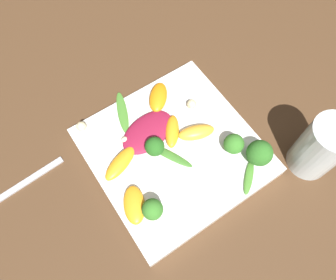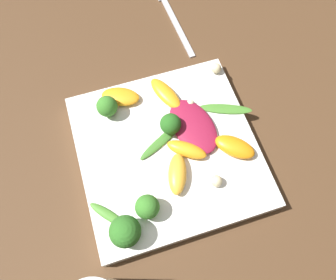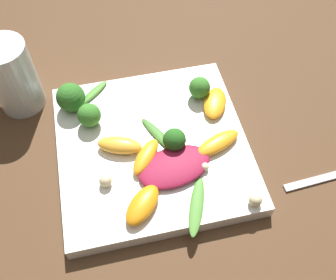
{
  "view_description": "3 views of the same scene",
  "coord_description": "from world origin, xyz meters",
  "views": [
    {
      "loc": [
        0.18,
        -0.14,
        0.54
      ],
      "look_at": [
        -0.01,
        -0.0,
        0.04
      ],
      "focal_mm": 35.0,
      "sensor_mm": 36.0,
      "label": 1
    },
    {
      "loc": [
        0.06,
        0.18,
        0.5
      ],
      "look_at": [
        -0.0,
        -0.01,
        0.04
      ],
      "focal_mm": 35.0,
      "sensor_mm": 36.0,
      "label": 2
    },
    {
      "loc": [
        -0.32,
        0.05,
        0.5
      ],
      "look_at": [
        -0.02,
        -0.02,
        0.05
      ],
      "focal_mm": 42.0,
      "sensor_mm": 36.0,
      "label": 3
    }
  ],
  "objects": [
    {
      "name": "ground_plane",
      "position": [
        0.0,
        0.0,
        0.0
      ],
      "size": [
        2.4,
        2.4,
        0.0
      ],
      "primitive_type": "plane",
      "color": "#4C331E"
    },
    {
      "name": "plate",
      "position": [
        0.0,
        0.0,
        0.01
      ],
      "size": [
        0.27,
        0.27,
        0.02
      ],
      "color": "white",
      "rests_on": "ground_plane"
    },
    {
      "name": "drinking_glass",
      "position": [
        0.14,
        0.19,
        0.06
      ],
      "size": [
        0.07,
        0.07,
        0.12
      ],
      "color": "silver",
      "rests_on": "ground_plane"
    },
    {
      "name": "radicchio_leaf_0",
      "position": [
        -0.05,
        -0.02,
        0.03
      ],
      "size": [
        0.08,
        0.11,
        0.01
      ],
      "color": "maroon",
      "rests_on": "plate"
    },
    {
      "name": "orange_segment_0",
      "position": [
        -0.03,
        0.01,
        0.03
      ],
      "size": [
        0.06,
        0.06,
        0.02
      ],
      "color": "orange",
      "rests_on": "plate"
    },
    {
      "name": "orange_segment_1",
      "position": [
        -0.1,
        0.03,
        0.03
      ],
      "size": [
        0.07,
        0.07,
        0.02
      ],
      "color": "orange",
      "rests_on": "plate"
    },
    {
      "name": "orange_segment_2",
      "position": [
        -0.03,
        -0.09,
        0.03
      ],
      "size": [
        0.05,
        0.08,
        0.02
      ],
      "color": "orange",
      "rests_on": "plate"
    },
    {
      "name": "orange_segment_3",
      "position": [
        -0.0,
        0.05,
        0.03
      ],
      "size": [
        0.05,
        0.07,
        0.02
      ],
      "color": "#FCAD33",
      "rests_on": "plate"
    },
    {
      "name": "orange_segment_4",
      "position": [
        0.05,
        -0.11,
        0.03
      ],
      "size": [
        0.07,
        0.06,
        0.02
      ],
      "color": "orange",
      "rests_on": "plate"
    },
    {
      "name": "broccoli_floret_0",
      "position": [
        0.07,
        -0.09,
        0.04
      ],
      "size": [
        0.03,
        0.03,
        0.04
      ],
      "color": "#7A9E51",
      "rests_on": "plate"
    },
    {
      "name": "broccoli_floret_1",
      "position": [
        0.06,
        0.08,
        0.04
      ],
      "size": [
        0.03,
        0.03,
        0.04
      ],
      "color": "#7A9E51",
      "rests_on": "plate"
    },
    {
      "name": "broccoli_floret_2",
      "position": [
        0.09,
        0.11,
        0.05
      ],
      "size": [
        0.04,
        0.04,
        0.04
      ],
      "color": "#84AD5B",
      "rests_on": "plate"
    },
    {
      "name": "broccoli_floret_3",
      "position": [
        -0.01,
        -0.03,
        0.04
      ],
      "size": [
        0.03,
        0.03,
        0.04
      ],
      "color": "#84AD5B",
      "rests_on": "plate"
    },
    {
      "name": "arugula_sprig_0",
      "position": [
        0.01,
        -0.01,
        0.03
      ],
      "size": [
        0.09,
        0.05,
        0.01
      ],
      "color": "#3D7528",
      "rests_on": "plate"
    },
    {
      "name": "arugula_sprig_1",
      "position": [
        -0.11,
        -0.04,
        0.03
      ],
      "size": [
        0.09,
        0.05,
        0.0
      ],
      "color": "#47842D",
      "rests_on": "plate"
    },
    {
      "name": "arugula_sprig_2",
      "position": [
        0.11,
        0.07,
        0.03
      ],
      "size": [
        0.05,
        0.06,
        0.01
      ],
      "color": "#47842D",
      "rests_on": "plate"
    },
    {
      "name": "macadamia_nut_0",
      "position": [
        -0.12,
        -0.11,
        0.03
      ],
      "size": [
        0.02,
        0.02,
        0.02
      ],
      "color": "beige",
      "rests_on": "plate"
    },
    {
      "name": "macadamia_nut_1",
      "position": [
        -0.06,
        -0.06,
        0.03
      ],
      "size": [
        0.01,
        0.01,
        0.01
      ],
      "color": "beige",
      "rests_on": "plate"
    },
    {
      "name": "macadamia_nut_2",
      "position": [
        -0.05,
        0.07,
        0.03
      ],
      "size": [
        0.02,
        0.02,
        0.02
      ],
      "color": "beige",
      "rests_on": "plate"
    }
  ]
}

